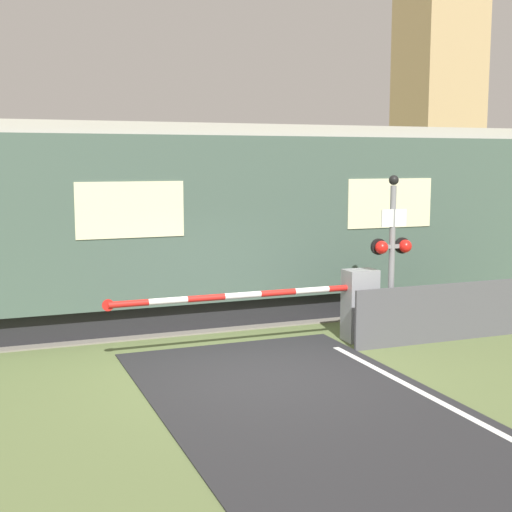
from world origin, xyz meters
TOP-DOWN VIEW (x-y plane):
  - ground_plane at (0.00, 0.00)m, footprint 80.00×80.00m
  - track_bed at (0.00, 4.49)m, footprint 36.00×3.20m
  - train at (4.06, 4.49)m, footprint 20.29×3.09m
  - crossing_barrier at (2.16, 1.38)m, footprint 5.12×0.44m
  - signal_post at (2.92, 0.99)m, footprint 0.80×0.26m
  - distant_building at (19.29, 22.85)m, footprint 4.08×4.08m
  - roadside_fence at (4.15, 0.73)m, footprint 4.24×0.06m

SIDE VIEW (x-z plane):
  - ground_plane at x=0.00m, z-range 0.00..0.00m
  - track_bed at x=0.00m, z-range -0.04..0.09m
  - roadside_fence at x=4.15m, z-range 0.00..1.10m
  - crossing_barrier at x=2.16m, z-range 0.05..1.41m
  - signal_post at x=2.92m, z-range 0.22..3.34m
  - train at x=4.06m, z-range 0.05..4.16m
  - distant_building at x=19.29m, z-range 0.08..14.33m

